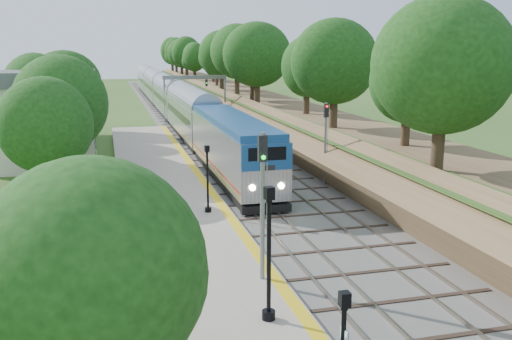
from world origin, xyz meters
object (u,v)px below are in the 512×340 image
object	(u,v)px
signal_platform	(262,191)
signal_farside	(326,135)
lamppost_mid	(269,262)
lamppost_far	(208,183)
station_building	(43,119)
train	(170,100)
signal_gantry	(195,86)

from	to	relation	value
signal_platform	signal_farside	world-z (taller)	signal_platform
lamppost_mid	signal_farside	xyz separation A→B (m)	(9.85, 19.61, 1.19)
signal_platform	lamppost_far	bearing A→B (deg)	92.71
station_building	train	size ratio (longest dim) A/B	0.08
lamppost_far	signal_platform	distance (m)	10.57
train	lamppost_far	size ratio (longest dim) A/B	26.18
station_building	signal_farside	world-z (taller)	station_building
signal_gantry	lamppost_mid	world-z (taller)	signal_gantry
signal_gantry	signal_platform	world-z (taller)	signal_platform
train	signal_platform	size ratio (longest dim) A/B	16.72
signal_gantry	signal_platform	bearing A→B (deg)	-95.78
signal_gantry	lamppost_far	world-z (taller)	signal_gantry
signal_gantry	signal_platform	xyz separation A→B (m)	(-5.37, -53.03, -0.60)
lamppost_far	signal_farside	size ratio (longest dim) A/B	0.67
signal_gantry	lamppost_mid	distance (m)	57.00
station_building	lamppost_far	distance (m)	20.71
lamppost_far	signal_platform	xyz separation A→B (m)	(0.49, -10.35, 2.06)
station_building	signal_platform	distance (m)	30.15
station_building	signal_farside	distance (m)	23.50
signal_gantry	lamppost_far	distance (m)	43.16
signal_gantry	train	xyz separation A→B (m)	(-2.47, 7.73, -2.45)
station_building	signal_platform	xyz separation A→B (m)	(11.10, -28.04, 0.13)
signal_platform	signal_farside	distance (m)	18.43
signal_farside	signal_gantry	bearing A→B (deg)	95.75
signal_gantry	lamppost_far	xyz separation A→B (m)	(-5.86, -42.67, -2.66)
train	signal_farside	distance (m)	45.18
lamppost_mid	signal_farside	size ratio (longest dim) A/B	0.83
lamppost_mid	train	bearing A→B (deg)	86.75
signal_gantry	train	bearing A→B (deg)	107.74
station_building	lamppost_far	xyz separation A→B (m)	(10.61, -17.68, -1.93)
train	lamppost_far	xyz separation A→B (m)	(-3.39, -50.40, -0.20)
signal_gantry	train	distance (m)	8.47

